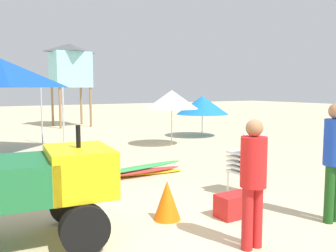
{
  "coord_description": "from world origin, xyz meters",
  "views": [
    {
      "loc": [
        -2.76,
        -3.69,
        1.97
      ],
      "look_at": [
        1.18,
        2.83,
        1.18
      ],
      "focal_mm": 38.32,
      "sensor_mm": 36.0,
      "label": 1
    }
  ],
  "objects": [
    {
      "name": "ground",
      "position": [
        0.0,
        0.0,
        0.0
      ],
      "size": [
        80.0,
        80.0,
        0.0
      ],
      "primitive_type": "plane",
      "color": "beige"
    },
    {
      "name": "utility_cart",
      "position": [
        -2.16,
        1.0,
        0.78
      ],
      "size": [
        2.67,
        1.55,
        1.5
      ],
      "color": "#1E6B38",
      "rests_on": "ground"
    },
    {
      "name": "stacked_plastic_chairs",
      "position": [
        1.84,
        1.07,
        0.7
      ],
      "size": [
        0.48,
        0.48,
        1.2
      ],
      "color": "silver",
      "rests_on": "ground"
    },
    {
      "name": "surfboard_pile",
      "position": [
        0.76,
        3.46,
        0.12
      ],
      "size": [
        2.47,
        0.79,
        0.24
      ],
      "color": "yellow",
      "rests_on": "ground"
    },
    {
      "name": "lifeguard_near_left",
      "position": [
        2.0,
        -0.54,
        1.02
      ],
      "size": [
        0.32,
        0.32,
        1.77
      ],
      "color": "#194C19",
      "rests_on": "ground"
    },
    {
      "name": "lifeguard_near_center",
      "position": [
        0.34,
        -0.57,
        0.92
      ],
      "size": [
        0.32,
        0.32,
        1.61
      ],
      "color": "red",
      "rests_on": "ground"
    },
    {
      "name": "popup_canopy",
      "position": [
        -1.48,
        8.12,
        2.45
      ],
      "size": [
        2.96,
        2.96,
        2.88
      ],
      "color": "#B2B2B7",
      "rests_on": "ground"
    },
    {
      "name": "lifeguard_tower",
      "position": [
        2.61,
        15.0,
        3.17
      ],
      "size": [
        1.98,
        1.98,
        4.29
      ],
      "color": "olive",
      "rests_on": "ground"
    },
    {
      "name": "beach_umbrella_left",
      "position": [
        3.72,
        6.79,
        1.6
      ],
      "size": [
        1.82,
        1.82,
        1.92
      ],
      "color": "beige",
      "rests_on": "ground"
    },
    {
      "name": "beach_umbrella_mid",
      "position": [
        6.07,
        8.19,
        1.3
      ],
      "size": [
        2.15,
        2.15,
        1.68
      ],
      "color": "beige",
      "rests_on": "ground"
    },
    {
      "name": "traffic_cone_near",
      "position": [
        -0.05,
        0.82,
        0.3
      ],
      "size": [
        0.42,
        0.42,
        0.6
      ],
      "primitive_type": "cone",
      "color": "orange",
      "rests_on": "ground"
    },
    {
      "name": "cooler_box",
      "position": [
        0.91,
        0.39,
        0.18
      ],
      "size": [
        0.57,
        0.35,
        0.35
      ],
      "primitive_type": "cube",
      "color": "red",
      "rests_on": "ground"
    }
  ]
}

